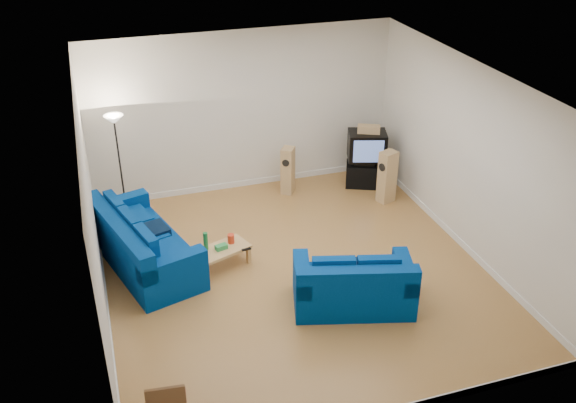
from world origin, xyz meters
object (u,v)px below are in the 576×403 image
object	(u,v)px
sofa_three_seat	(141,247)
sofa_loveseat	(354,288)
television	(367,146)
coffee_table	(221,252)
tv_stand	(366,174)

from	to	relation	value
sofa_three_seat	sofa_loveseat	size ratio (longest dim) A/B	1.36
sofa_three_seat	television	bearing A→B (deg)	92.46
sofa_three_seat	coffee_table	distance (m)	1.31
coffee_table	tv_stand	xyz separation A→B (m)	(3.46, 1.98, -0.05)
tv_stand	television	xyz separation A→B (m)	(-0.00, 0.02, 0.63)
sofa_loveseat	coffee_table	distance (m)	2.33
coffee_table	television	bearing A→B (deg)	30.09
coffee_table	sofa_loveseat	bearing A→B (deg)	-44.58
sofa_loveseat	television	xyz separation A→B (m)	(1.80, 3.64, 0.54)
sofa_loveseat	tv_stand	world-z (taller)	sofa_loveseat
sofa_loveseat	coffee_table	bearing A→B (deg)	151.02
sofa_loveseat	television	bearing A→B (deg)	79.26
sofa_loveseat	television	size ratio (longest dim) A/B	2.25
coffee_table	television	world-z (taller)	television
sofa_loveseat	television	world-z (taller)	television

